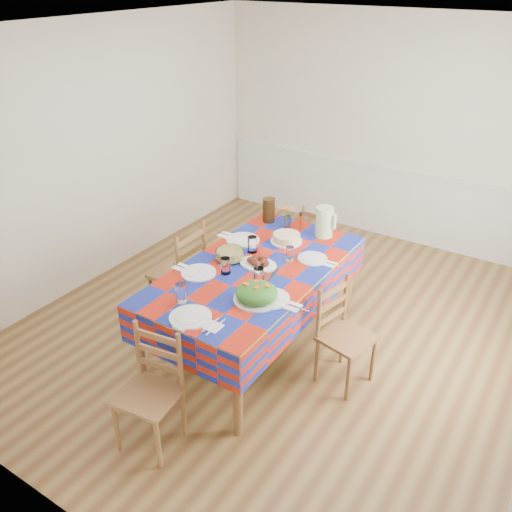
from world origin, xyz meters
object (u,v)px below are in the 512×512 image
Objects in this scene: dining_table at (255,277)px; tea_pitcher at (269,210)px; chair_near at (151,391)px; chair_left at (181,273)px; chair_right at (343,335)px; chair_far at (322,245)px; green_pitcher at (324,222)px; meat_platter at (258,262)px.

tea_pitcher is (-0.40, 0.87, 0.22)m from dining_table.
chair_near is 0.91× the size of chair_left.
chair_left is at bearing 103.11° from chair_right.
chair_near is (0.39, -2.21, -0.49)m from tea_pitcher.
chair_far is at bearing 82.21° from chair_near.
chair_far reaches higher than chair_right.
tea_pitcher reaches higher than chair_near.
chair_right is at bearing 0.62° from dining_table.
chair_right is (1.25, -0.86, -0.50)m from tea_pitcher.
chair_right is at bearing 49.78° from chair_near.
tea_pitcher is at bearing -179.28° from green_pitcher.
chair_left reaches higher than meat_platter.
green_pitcher is 1.45m from chair_left.
chair_far reaches higher than dining_table.
dining_table is 0.98m from tea_pitcher.
green_pitcher reaches higher than chair_right.
meat_platter is 0.38× the size of chair_right.
tea_pitcher is 0.27× the size of chair_right.
chair_right is (0.85, 0.01, -0.29)m from dining_table.
tea_pitcher reaches higher than dining_table.
meat_platter is 0.34× the size of chair_left.
chair_right is (0.86, 1.35, -0.01)m from chair_near.
chair_right is at bearing -53.69° from green_pitcher.
chair_far is (0.39, 0.47, -0.50)m from tea_pitcher.
chair_left reaches higher than chair_right.
tea_pitcher is 1.08m from chair_left.
meat_platter is at bearing 82.01° from chair_near.
green_pitcher is at bearing 76.11° from dining_table.
chair_left is at bearing 65.04° from chair_far.
dining_table is at bearing -89.32° from meat_platter.
green_pitcher reaches higher than chair_near.
chair_left is (-1.06, -0.87, -0.47)m from green_pitcher.
tea_pitcher is at bearing 114.51° from dining_table.
chair_right is (1.70, 0.01, -0.05)m from chair_left.
chair_right is (0.85, -0.04, -0.41)m from meat_platter.
meat_platter is at bearing -64.15° from tea_pitcher.
chair_left is (-0.45, -0.87, -0.45)m from tea_pitcher.
chair_left is (-0.84, -1.34, 0.05)m from chair_far.
green_pitcher is 1.20m from chair_right.
chair_right is at bearing -2.91° from meat_platter.
chair_near reaches higher than dining_table.
chair_left is 1.12× the size of chair_right.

